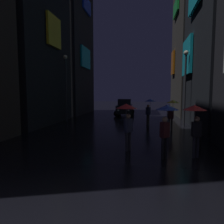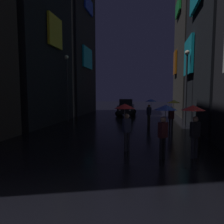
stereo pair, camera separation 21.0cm
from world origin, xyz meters
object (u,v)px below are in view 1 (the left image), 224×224
bicycle_parked_at_storefront (198,139)px  streetlamp_right_far (185,80)px  streetlamp_left_far (66,81)px  pedestrian_foreground_right_red (127,114)px  pedestrian_midstreet_centre_blue (166,116)px  pedestrian_foreground_left_blue (150,105)px  pedestrian_near_crossing_yellow (172,107)px  car_distant (125,107)px  pedestrian_far_right_red (195,117)px

bicycle_parked_at_storefront → streetlamp_right_far: streetlamp_right_far is taller
bicycle_parked_at_storefront → streetlamp_left_far: size_ratio=0.31×
pedestrian_foreground_right_red → pedestrian_midstreet_centre_blue: size_ratio=1.00×
pedestrian_foreground_right_red → pedestrian_midstreet_centre_blue: (1.62, -0.59, 0.00)m
pedestrian_midstreet_centre_blue → bicycle_parked_at_storefront: (1.72, 2.01, -1.28)m
pedestrian_foreground_left_blue → streetlamp_right_far: (2.65, -0.10, 1.93)m
pedestrian_near_crossing_yellow → bicycle_parked_at_storefront: (0.76, -3.97, -1.28)m
pedestrian_midstreet_centre_blue → car_distant: (-3.27, 15.19, -0.74)m
bicycle_parked_at_storefront → pedestrian_midstreet_centre_blue: bearing=-130.6°
bicycle_parked_at_storefront → streetlamp_left_far: streetlamp_left_far is taller
pedestrian_foreground_left_blue → pedestrian_foreground_right_red: bearing=-98.2°
pedestrian_midstreet_centre_blue → pedestrian_foreground_left_blue: 8.19m
bicycle_parked_at_storefront → streetlamp_left_far: 12.28m
pedestrian_foreground_right_red → pedestrian_near_crossing_yellow: 5.97m
pedestrian_foreground_left_blue → bicycle_parked_at_storefront: pedestrian_foreground_left_blue is taller
pedestrian_far_right_red → car_distant: 15.72m
pedestrian_midstreet_centre_blue → streetlamp_left_far: streetlamp_left_far is taller
bicycle_parked_at_storefront → car_distant: (-5.00, 13.18, 0.54)m
pedestrian_midstreet_centre_blue → pedestrian_far_right_red: size_ratio=1.00×
pedestrian_midstreet_centre_blue → streetlamp_right_far: bearing=75.3°
bicycle_parked_at_storefront → streetlamp_left_far: (-9.60, 6.91, 3.29)m
pedestrian_foreground_left_blue → streetlamp_right_far: size_ratio=0.37×
pedestrian_foreground_right_red → pedestrian_midstreet_centre_blue: 1.72m
pedestrian_foreground_right_red → pedestrian_far_right_red: 2.75m
car_distant → streetlamp_left_far: (-4.60, -6.27, 2.75)m
streetlamp_left_far → pedestrian_midstreet_centre_blue: bearing=-48.6°
pedestrian_near_crossing_yellow → pedestrian_foreground_left_blue: size_ratio=1.00×
pedestrian_foreground_left_blue → car_distant: pedestrian_foreground_left_blue is taller
pedestrian_foreground_left_blue → pedestrian_far_right_red: (1.62, -8.07, 0.00)m
car_distant → streetlamp_left_far: size_ratio=0.71×
pedestrian_near_crossing_yellow → streetlamp_right_far: streetlamp_right_far is taller
streetlamp_left_far → bicycle_parked_at_storefront: bearing=-35.8°
bicycle_parked_at_storefront → streetlamp_right_far: size_ratio=0.31×
pedestrian_near_crossing_yellow → streetlamp_right_far: bearing=61.0°
pedestrian_near_crossing_yellow → pedestrian_foreground_right_red: bearing=-115.6°
pedestrian_far_right_red → pedestrian_near_crossing_yellow: bearing=91.3°
streetlamp_right_far → pedestrian_far_right_red: bearing=-97.4°
pedestrian_foreground_left_blue → pedestrian_far_right_red: 8.23m
pedestrian_foreground_right_red → pedestrian_foreground_left_blue: bearing=81.8°
pedestrian_far_right_red → car_distant: (-4.37, 15.08, -0.74)m
pedestrian_midstreet_centre_blue → pedestrian_foreground_right_red: bearing=159.9°
pedestrian_near_crossing_yellow → car_distant: pedestrian_near_crossing_yellow is taller
pedestrian_foreground_left_blue → pedestrian_far_right_red: bearing=-78.6°
pedestrian_foreground_right_red → pedestrian_foreground_left_blue: same height
pedestrian_foreground_right_red → streetlamp_right_far: (3.74, 7.48, 1.93)m
pedestrian_midstreet_centre_blue → pedestrian_near_crossing_yellow: (0.96, 5.98, 0.00)m
car_distant → streetlamp_right_far: streetlamp_right_far is taller
pedestrian_midstreet_centre_blue → pedestrian_foreground_left_blue: size_ratio=1.00×
pedestrian_foreground_right_red → streetlamp_left_far: size_ratio=0.36×
pedestrian_midstreet_centre_blue → pedestrian_far_right_red: bearing=5.5°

